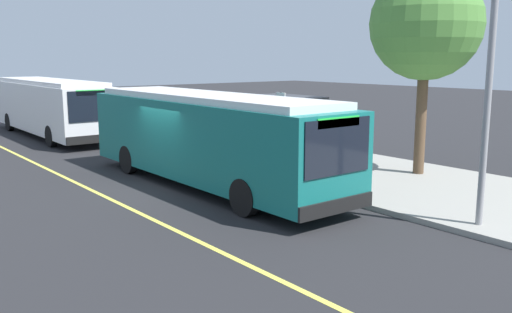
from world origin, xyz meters
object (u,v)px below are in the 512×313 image
(transit_bus_second, at_px, (50,105))
(waiting_bench, at_px, (294,147))
(transit_bus_main, at_px, (208,136))
(pedestrian_commuter, at_px, (313,143))
(route_sign_post, at_px, (281,122))

(transit_bus_second, xyz_separation_m, waiting_bench, (13.65, 4.88, -0.99))
(transit_bus_main, height_order, pedestrian_commuter, transit_bus_main)
(transit_bus_main, xyz_separation_m, transit_bus_second, (-14.76, -0.15, 0.00))
(transit_bus_main, height_order, transit_bus_second, same)
(pedestrian_commuter, bearing_deg, transit_bus_second, -165.47)
(pedestrian_commuter, bearing_deg, route_sign_post, -94.54)
(transit_bus_second, bearing_deg, transit_bus_main, 0.59)
(transit_bus_second, height_order, route_sign_post, same)
(route_sign_post, xyz_separation_m, pedestrian_commuter, (0.11, 1.41, -0.84))
(route_sign_post, relative_size, pedestrian_commuter, 1.66)
(transit_bus_second, distance_m, route_sign_post, 15.65)
(transit_bus_main, bearing_deg, route_sign_post, 74.89)
(transit_bus_second, xyz_separation_m, route_sign_post, (15.43, 2.62, 0.34))
(transit_bus_main, distance_m, transit_bus_second, 14.76)
(transit_bus_second, height_order, pedestrian_commuter, transit_bus_second)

